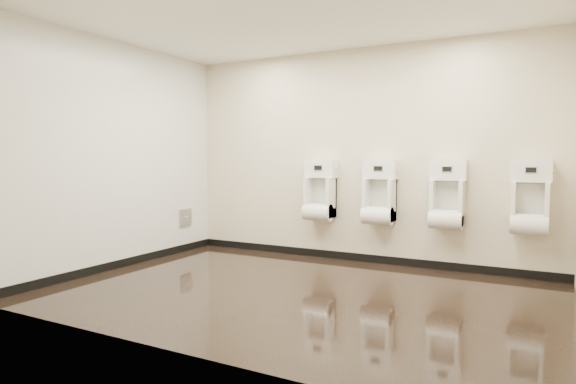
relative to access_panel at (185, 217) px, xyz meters
The scene contains 13 objects.
ground 2.80m from the access_panel, 25.81° to the right, with size 5.00×3.50×0.00m, color black.
ceiling 3.59m from the access_panel, 25.81° to the right, with size 5.00×3.50×0.00m, color white.
back_wall 2.70m from the access_panel, 12.50° to the left, with size 5.00×0.02×2.80m, color beige.
front_wall 3.96m from the access_panel, 49.93° to the right, with size 5.00×0.02×2.80m, color beige.
left_wall 1.50m from the access_panel, 90.87° to the right, with size 0.02×3.50×2.80m, color beige.
tile_overlay_left 1.50m from the access_panel, 90.63° to the right, with size 0.01×3.50×2.80m, color white.
skirting_back 2.58m from the access_panel, 12.23° to the left, with size 5.00×0.02×0.10m, color black.
skirting_left 1.28m from the access_panel, 90.30° to the right, with size 0.02×3.50×0.10m, color black.
access_panel is the anchor object (origin of this frame).
urinal_0 2.06m from the access_panel, 11.59° to the left, with size 0.43×0.32×0.80m.
urinal_1 2.87m from the access_panel, ahead, with size 0.43×0.32×0.80m.
urinal_2 3.69m from the access_panel, ahead, with size 0.43×0.32×0.80m.
urinal_3 4.56m from the access_panel, ahead, with size 0.43×0.32×0.80m.
Camera 1 is at (2.17, -4.30, 1.37)m, focal length 30.00 mm.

